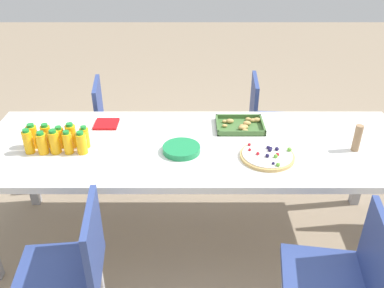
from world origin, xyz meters
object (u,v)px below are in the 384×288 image
Objects in this scene: juice_bottle_2 at (55,142)px; juice_bottle_7 at (61,137)px; plate_stack at (182,149)px; chair_far_right at (268,118)px; juice_bottle_4 at (82,143)px; juice_bottle_6 at (47,136)px; juice_bottle_9 at (86,137)px; chair_far_left at (116,122)px; juice_bottle_1 at (43,143)px; napkin_stack at (107,124)px; chair_near_left at (73,267)px; juice_bottle_3 at (68,143)px; party_table at (197,152)px; chair_near_right at (343,275)px; juice_bottle_0 at (29,142)px; juice_bottle_5 at (33,136)px; fruit_pizza at (268,156)px; juice_bottle_8 at (72,135)px; cardboard_tube at (358,138)px; snack_tray at (241,125)px.

juice_bottle_7 is at bearing 82.34° from juice_bottle_2.
juice_bottle_2 is 0.73m from plate_stack.
juice_bottle_4 is (-1.23, -0.91, 0.30)m from chair_far_right.
juice_bottle_9 is (0.23, -0.01, -0.00)m from juice_bottle_6.
chair_far_left is 6.33× the size of juice_bottle_7.
chair_far_left is 0.94m from juice_bottle_1.
chair_far_right reaches higher than napkin_stack.
juice_bottle_9 reaches higher than chair_near_left.
juice_bottle_3 reaches higher than chair_far_right.
chair_far_right is (1.17, 1.55, 0.00)m from chair_near_left.
juice_bottle_6 reaches higher than juice_bottle_4.
plate_stack is (0.57, 0.01, -0.05)m from juice_bottle_4.
chair_near_right reaches higher than party_table.
plate_stack is at bearing -4.89° from juice_bottle_6.
chair_near_right is 5.51× the size of juice_bottle_0.
juice_bottle_2 is 0.07m from juice_bottle_7.
juice_bottle_5 is 0.49× the size of fruit_pizza.
chair_far_right is 5.76× the size of juice_bottle_6.
juice_bottle_5 is 0.16m from juice_bottle_7.
juice_bottle_6 reaches higher than party_table.
cardboard_tube is at bearing -1.64° from juice_bottle_8.
plate_stack is (0.87, -0.06, -0.05)m from juice_bottle_5.
party_table is at bearing 175.46° from cardboard_tube.
juice_bottle_9 is at bearing 68.39° from chair_near_right.
juice_bottle_3 reaches higher than snack_tray.
juice_bottle_7 is (-1.38, -0.83, 0.30)m from chair_far_right.
party_table is 16.07× the size of cardboard_tube.
juice_bottle_3 reaches higher than chair_far_left.
juice_bottle_3 is 0.08m from juice_bottle_8.
chair_far_right is at bearing 28.66° from juice_bottle_5.
cardboard_tube is (1.01, 0.02, 0.06)m from plate_stack.
napkin_stack is (0.22, 0.27, -0.05)m from juice_bottle_7.
chair_near_left is at bearing -68.19° from juice_bottle_6.
chair_near_left is at bearing -65.74° from juice_bottle_1.
chair_far_left reaches higher than snack_tray.
juice_bottle_8 is at bearing 2.01° from juice_bottle_5.
juice_bottle_8 is 1.00× the size of napkin_stack.
juice_bottle_8 is (0.07, 0.00, 0.01)m from juice_bottle_7.
juice_bottle_2 is 1.12× the size of juice_bottle_7.
chair_far_left is 0.85m from juice_bottle_7.
fruit_pizza is at bearing 30.93° from chair_near_right.
cardboard_tube is at bearing 25.41° from chair_far_right.
chair_near_right is at bearing -28.85° from juice_bottle_8.
chair_far_left is 0.90m from juice_bottle_4.
juice_bottle_1 is at bearing -178.98° from cardboard_tube.
fruit_pizza is 2.05× the size of napkin_stack.
juice_bottle_7 is at bearing 23.64° from juice_bottle_0.
fruit_pizza is (1.28, -0.05, -0.05)m from juice_bottle_1.
juice_bottle_4 is at bearing 70.75° from chair_near_right.
juice_bottle_2 is 1.14m from snack_tray.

